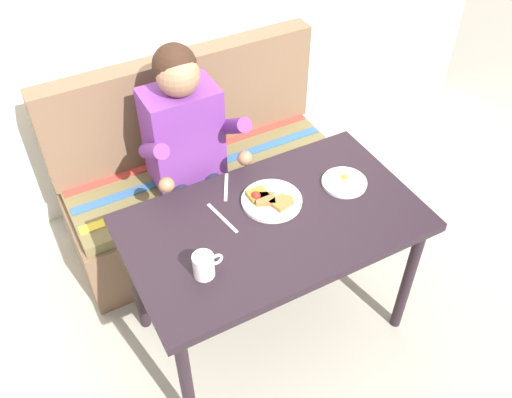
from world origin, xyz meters
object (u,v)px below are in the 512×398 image
at_px(table, 273,234).
at_px(plate_breakfast, 271,200).
at_px(fork, 226,187).
at_px(coffee_mug, 204,265).
at_px(knife, 222,218).
at_px(couch, 202,182).
at_px(plate_eggs, 344,182).
at_px(person, 189,146).

distance_m(table, plate_breakfast, 0.14).
xyz_separation_m(plate_breakfast, fork, (-0.12, 0.17, -0.01)).
distance_m(plate_breakfast, coffee_mug, 0.45).
height_order(fork, knife, same).
xyz_separation_m(plate_breakfast, knife, (-0.22, 0.01, -0.01)).
relative_size(couch, plate_eggs, 7.40).
xyz_separation_m(table, couch, (0.00, 0.76, -0.32)).
height_order(table, plate_breakfast, plate_breakfast).
bearing_deg(person, couch, 57.39).
bearing_deg(plate_breakfast, couch, 93.38).
distance_m(coffee_mug, knife, 0.29).
bearing_deg(knife, couch, 65.09).
bearing_deg(person, plate_eggs, -48.24).
height_order(person, fork, person).
bearing_deg(person, knife, -97.85).
bearing_deg(plate_eggs, coffee_mug, -167.35).
height_order(plate_breakfast, fork, plate_breakfast).
height_order(table, knife, knife).
bearing_deg(knife, coffee_mug, -138.30).
relative_size(plate_breakfast, knife, 1.27).
relative_size(table, plate_eggs, 6.17).
distance_m(table, plate_eggs, 0.39).
xyz_separation_m(person, plate_breakfast, (0.15, -0.50, 0.00)).
distance_m(table, couch, 0.83).
bearing_deg(couch, plate_breakfast, -86.62).
bearing_deg(table, couch, 90.00).
bearing_deg(knife, table, -40.32).
bearing_deg(couch, person, -122.61).
bearing_deg(couch, plate_eggs, -62.50).
height_order(person, coffee_mug, person).
distance_m(person, plate_breakfast, 0.52).
xyz_separation_m(plate_breakfast, coffee_mug, (-0.40, -0.21, 0.04)).
distance_m(plate_breakfast, fork, 0.21).
xyz_separation_m(couch, person, (-0.11, -0.17, 0.41)).
bearing_deg(plate_eggs, couch, 117.50).
distance_m(person, plate_eggs, 0.73).
distance_m(person, fork, 0.33).
bearing_deg(plate_breakfast, person, 106.99).
relative_size(plate_eggs, fork, 1.14).
distance_m(plate_breakfast, plate_eggs, 0.34).
height_order(plate_eggs, coffee_mug, coffee_mug).
bearing_deg(knife, plate_breakfast, -12.86).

